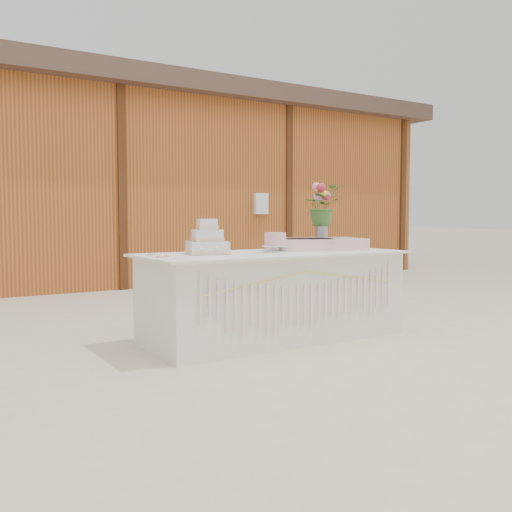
# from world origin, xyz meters

# --- Properties ---
(ground) EXTENTS (80.00, 80.00, 0.00)m
(ground) POSITION_xyz_m (0.00, 0.00, 0.00)
(ground) COLOR beige
(ground) RESTS_ON ground
(barn) EXTENTS (12.60, 4.60, 3.30)m
(barn) POSITION_xyz_m (-0.01, 5.99, 1.68)
(barn) COLOR #AD5624
(barn) RESTS_ON ground
(cake_table) EXTENTS (2.40, 1.00, 0.77)m
(cake_table) POSITION_xyz_m (0.00, -0.00, 0.39)
(cake_table) COLOR silver
(cake_table) RESTS_ON ground
(wedding_cake) EXTENTS (0.41, 0.41, 0.30)m
(wedding_cake) POSITION_xyz_m (-0.61, 0.09, 0.87)
(wedding_cake) COLOR silver
(wedding_cake) RESTS_ON cake_table
(pink_cake_stand) EXTENTS (0.24, 0.24, 0.17)m
(pink_cake_stand) POSITION_xyz_m (0.00, -0.01, 0.87)
(pink_cake_stand) COLOR silver
(pink_cake_stand) RESTS_ON cake_table
(satin_runner) EXTENTS (0.97, 0.71, 0.11)m
(satin_runner) POSITION_xyz_m (0.56, 0.11, 0.82)
(satin_runner) COLOR beige
(satin_runner) RESTS_ON cake_table
(flower_vase) EXTENTS (0.12, 0.12, 0.16)m
(flower_vase) POSITION_xyz_m (0.69, 0.19, 0.96)
(flower_vase) COLOR #A4A3A8
(flower_vase) RESTS_ON satin_runner
(bouquet) EXTENTS (0.40, 0.36, 0.39)m
(bouquet) POSITION_xyz_m (0.69, 0.19, 1.24)
(bouquet) COLOR #3C6829
(bouquet) RESTS_ON flower_vase
(loose_flowers) EXTENTS (0.26, 0.39, 0.02)m
(loose_flowers) POSITION_xyz_m (-1.03, 0.10, 0.78)
(loose_flowers) COLOR pink
(loose_flowers) RESTS_ON cake_table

